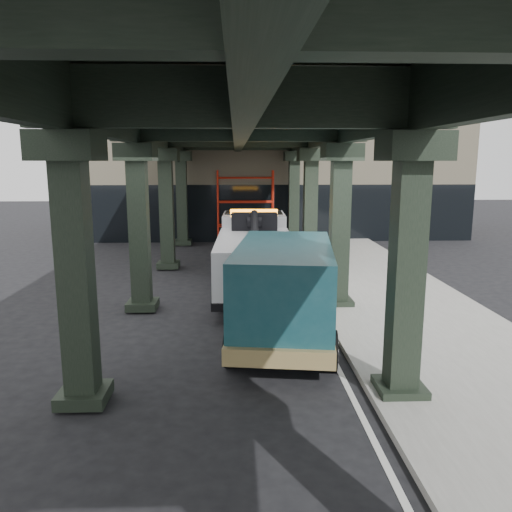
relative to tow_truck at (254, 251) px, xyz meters
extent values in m
plane|color=black|center=(-0.12, -4.52, -1.37)|extent=(90.00, 90.00, 0.00)
cube|color=gray|center=(4.38, -2.52, -1.29)|extent=(5.00, 40.00, 0.15)
cube|color=silver|center=(1.58, -2.52, -1.36)|extent=(0.12, 38.00, 0.01)
cube|color=black|center=(2.48, -8.52, 1.13)|extent=(0.55, 0.55, 5.00)
cube|color=black|center=(2.48, -8.52, 3.38)|extent=(1.10, 1.10, 0.50)
cube|color=black|center=(2.48, -8.52, -1.19)|extent=(0.90, 0.90, 0.24)
cube|color=black|center=(2.48, -2.52, 1.13)|extent=(0.55, 0.55, 5.00)
cube|color=black|center=(2.48, -2.52, 3.38)|extent=(1.10, 1.10, 0.50)
cube|color=black|center=(2.48, -2.52, -1.19)|extent=(0.90, 0.90, 0.24)
cube|color=black|center=(2.48, 3.48, 1.13)|extent=(0.55, 0.55, 5.00)
cube|color=black|center=(2.48, 3.48, 3.38)|extent=(1.10, 1.10, 0.50)
cube|color=black|center=(2.48, 3.48, -1.19)|extent=(0.90, 0.90, 0.24)
cube|color=black|center=(2.48, 9.48, 1.13)|extent=(0.55, 0.55, 5.00)
cube|color=black|center=(2.48, 9.48, 3.38)|extent=(1.10, 1.10, 0.50)
cube|color=black|center=(2.48, 9.48, -1.19)|extent=(0.90, 0.90, 0.24)
cube|color=black|center=(-3.52, -8.52, 1.13)|extent=(0.55, 0.55, 5.00)
cube|color=black|center=(-3.52, -8.52, 3.38)|extent=(1.10, 1.10, 0.50)
cube|color=black|center=(-3.52, -8.52, -1.19)|extent=(0.90, 0.90, 0.24)
cube|color=black|center=(-3.52, -2.52, 1.13)|extent=(0.55, 0.55, 5.00)
cube|color=black|center=(-3.52, -2.52, 3.38)|extent=(1.10, 1.10, 0.50)
cube|color=black|center=(-3.52, -2.52, -1.19)|extent=(0.90, 0.90, 0.24)
cube|color=black|center=(-3.52, 3.48, 1.13)|extent=(0.55, 0.55, 5.00)
cube|color=black|center=(-3.52, 3.48, 3.38)|extent=(1.10, 1.10, 0.50)
cube|color=black|center=(-3.52, 3.48, -1.19)|extent=(0.90, 0.90, 0.24)
cube|color=black|center=(-3.52, 9.48, 1.13)|extent=(0.55, 0.55, 5.00)
cube|color=black|center=(-3.52, 9.48, 3.38)|extent=(1.10, 1.10, 0.50)
cube|color=black|center=(-3.52, 9.48, -1.19)|extent=(0.90, 0.90, 0.24)
cube|color=black|center=(2.48, -2.52, 4.18)|extent=(0.35, 32.00, 1.10)
cube|color=black|center=(-3.52, -2.52, 4.18)|extent=(0.35, 32.00, 1.10)
cube|color=black|center=(-0.52, -2.52, 4.18)|extent=(0.35, 32.00, 1.10)
cube|color=black|center=(-0.52, -2.52, 4.88)|extent=(7.40, 32.00, 0.30)
cube|color=#C6B793|center=(1.88, 15.48, 2.63)|extent=(22.00, 10.00, 8.00)
cylinder|color=red|center=(-1.62, 10.38, 0.63)|extent=(0.08, 0.08, 4.00)
cylinder|color=red|center=(-1.62, 9.58, 0.63)|extent=(0.08, 0.08, 4.00)
cylinder|color=red|center=(1.38, 10.38, 0.63)|extent=(0.08, 0.08, 4.00)
cylinder|color=red|center=(1.38, 9.58, 0.63)|extent=(0.08, 0.08, 4.00)
cylinder|color=red|center=(-0.12, 10.38, -0.37)|extent=(3.00, 0.08, 0.08)
cylinder|color=red|center=(-0.12, 10.38, 0.93)|extent=(3.00, 0.08, 0.08)
cylinder|color=red|center=(-0.12, 10.38, 2.23)|extent=(3.00, 0.08, 0.08)
cube|color=black|center=(-0.01, -0.53, -0.66)|extent=(1.22, 7.61, 0.25)
cube|color=silver|center=(0.06, 2.05, 0.20)|extent=(2.44, 2.49, 1.82)
cube|color=silver|center=(0.08, 3.12, -0.30)|extent=(2.40, 0.77, 0.91)
cube|color=black|center=(0.06, 2.31, 0.71)|extent=(2.26, 1.37, 0.86)
cube|color=silver|center=(-0.05, -1.69, 0.00)|extent=(2.56, 5.12, 1.42)
cube|color=orange|center=(0.05, 1.85, 1.21)|extent=(1.83, 0.33, 0.16)
cube|color=black|center=(0.01, 0.33, 1.01)|extent=(1.63, 0.65, 0.61)
cylinder|color=black|center=(-0.04, -1.49, 0.76)|extent=(0.34, 3.54, 1.36)
cube|color=black|center=(-0.11, -4.27, -1.01)|extent=(0.34, 1.42, 0.18)
cube|color=black|center=(-0.13, -4.98, -1.06)|extent=(1.63, 0.30, 0.18)
cylinder|color=black|center=(-1.05, 2.39, -0.81)|extent=(0.38, 1.12, 1.11)
cylinder|color=silver|center=(-1.05, 2.39, -0.81)|extent=(0.41, 0.62, 0.61)
cylinder|color=black|center=(1.18, 2.33, -0.81)|extent=(0.38, 1.12, 1.11)
cylinder|color=silver|center=(1.18, 2.33, -0.81)|extent=(0.41, 0.62, 0.61)
cylinder|color=black|center=(-1.14, -0.95, -0.81)|extent=(0.38, 1.12, 1.11)
cylinder|color=silver|center=(-1.14, -0.95, -0.81)|extent=(0.41, 0.62, 0.61)
cylinder|color=black|center=(1.09, -1.01, -0.81)|extent=(0.38, 1.12, 1.11)
cylinder|color=silver|center=(1.09, -1.01, -0.81)|extent=(0.41, 0.62, 0.61)
cylinder|color=black|center=(-1.17, -2.27, -0.81)|extent=(0.38, 1.12, 1.11)
cylinder|color=silver|center=(-1.17, -2.27, -0.81)|extent=(0.41, 0.62, 0.61)
cylinder|color=black|center=(1.05, -2.33, -0.81)|extent=(0.38, 1.12, 1.11)
cylinder|color=silver|center=(1.05, -2.33, -0.81)|extent=(0.41, 0.62, 0.61)
cube|color=#133E47|center=(0.93, -2.52, -0.35)|extent=(2.34, 1.47, 0.96)
cube|color=#133E47|center=(0.53, -5.44, 0.08)|extent=(2.89, 5.09, 2.09)
cube|color=#95804C|center=(0.59, -5.02, -0.78)|extent=(3.09, 6.26, 0.38)
cube|color=black|center=(0.87, -2.95, 0.51)|extent=(2.13, 0.74, 0.89)
cube|color=black|center=(0.57, -5.12, 0.62)|extent=(2.79, 4.13, 0.59)
cube|color=silver|center=(1.01, -1.96, -0.78)|extent=(2.14, 0.42, 0.32)
cylinder|color=black|center=(-0.14, -2.43, -0.92)|extent=(0.42, 0.93, 0.90)
cylinder|color=silver|center=(-0.14, -2.43, -0.92)|extent=(0.41, 0.54, 0.50)
cylinder|color=black|center=(1.99, -2.72, -0.92)|extent=(0.42, 0.93, 0.90)
cylinder|color=silver|center=(1.99, -2.72, -0.92)|extent=(0.41, 0.54, 0.50)
cylinder|color=black|center=(-0.75, -6.89, -0.92)|extent=(0.42, 0.93, 0.90)
cylinder|color=silver|center=(-0.75, -6.89, -0.92)|extent=(0.41, 0.54, 0.50)
cylinder|color=black|center=(1.37, -7.18, -0.92)|extent=(0.42, 0.93, 0.90)
cylinder|color=silver|center=(1.37, -7.18, -0.92)|extent=(0.41, 0.54, 0.50)
camera|label=1|loc=(-0.65, -17.34, 3.13)|focal=35.00mm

